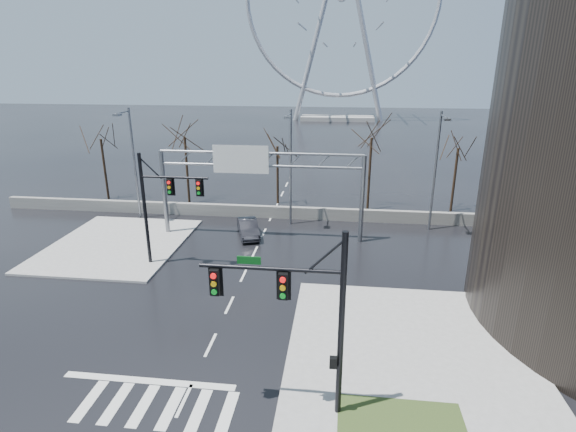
# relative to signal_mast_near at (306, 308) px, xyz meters

# --- Properties ---
(ground) EXTENTS (260.00, 260.00, 0.00)m
(ground) POSITION_rel_signal_mast_near_xyz_m (-5.14, 4.04, -4.87)
(ground) COLOR black
(ground) RESTS_ON ground
(sidewalk_right_ext) EXTENTS (12.00, 10.00, 0.15)m
(sidewalk_right_ext) POSITION_rel_signal_mast_near_xyz_m (4.86, 6.04, -4.80)
(sidewalk_right_ext) COLOR gray
(sidewalk_right_ext) RESTS_ON ground
(sidewalk_far) EXTENTS (10.00, 12.00, 0.15)m
(sidewalk_far) POSITION_rel_signal_mast_near_xyz_m (-16.14, 16.04, -4.80)
(sidewalk_far) COLOR gray
(sidewalk_far) RESTS_ON ground
(barrier_wall) EXTENTS (52.00, 0.50, 1.10)m
(barrier_wall) POSITION_rel_signal_mast_near_xyz_m (-5.14, 24.04, -4.32)
(barrier_wall) COLOR slate
(barrier_wall) RESTS_ON ground
(signal_mast_near) EXTENTS (5.52, 0.41, 8.00)m
(signal_mast_near) POSITION_rel_signal_mast_near_xyz_m (0.00, 0.00, 0.00)
(signal_mast_near) COLOR black
(signal_mast_near) RESTS_ON ground
(signal_mast_far) EXTENTS (4.72, 0.41, 8.00)m
(signal_mast_far) POSITION_rel_signal_mast_near_xyz_m (-11.01, 13.00, -0.04)
(signal_mast_far) COLOR black
(signal_mast_far) RESTS_ON ground
(sign_gantry) EXTENTS (16.36, 0.40, 7.60)m
(sign_gantry) POSITION_rel_signal_mast_near_xyz_m (-5.52, 19.00, 0.31)
(sign_gantry) COLOR slate
(sign_gantry) RESTS_ON ground
(streetlight_left) EXTENTS (0.50, 2.55, 10.00)m
(streetlight_left) POSITION_rel_signal_mast_near_xyz_m (-17.14, 22.20, 1.01)
(streetlight_left) COLOR slate
(streetlight_left) RESTS_ON ground
(streetlight_mid) EXTENTS (0.50, 2.55, 10.00)m
(streetlight_mid) POSITION_rel_signal_mast_near_xyz_m (-3.14, 22.20, 1.01)
(streetlight_mid) COLOR slate
(streetlight_mid) RESTS_ON ground
(streetlight_right) EXTENTS (0.50, 2.55, 10.00)m
(streetlight_right) POSITION_rel_signal_mast_near_xyz_m (8.86, 22.20, 1.01)
(streetlight_right) COLOR slate
(streetlight_right) RESTS_ON ground
(tree_far_left) EXTENTS (3.50, 3.50, 7.00)m
(tree_far_left) POSITION_rel_signal_mast_near_xyz_m (-23.14, 28.04, 0.70)
(tree_far_left) COLOR black
(tree_far_left) RESTS_ON ground
(tree_left) EXTENTS (3.75, 3.75, 7.50)m
(tree_left) POSITION_rel_signal_mast_near_xyz_m (-14.14, 27.54, 1.10)
(tree_left) COLOR black
(tree_left) RESTS_ON ground
(tree_center) EXTENTS (3.25, 3.25, 6.50)m
(tree_center) POSITION_rel_signal_mast_near_xyz_m (-5.14, 28.54, 0.30)
(tree_center) COLOR black
(tree_center) RESTS_ON ground
(tree_right) EXTENTS (3.90, 3.90, 7.80)m
(tree_right) POSITION_rel_signal_mast_near_xyz_m (3.86, 27.54, 1.34)
(tree_right) COLOR black
(tree_right) RESTS_ON ground
(tree_far_right) EXTENTS (3.40, 3.40, 6.80)m
(tree_far_right) POSITION_rel_signal_mast_near_xyz_m (11.86, 28.04, 0.54)
(tree_far_right) COLOR black
(tree_far_right) RESTS_ON ground
(ferris_wheel) EXTENTS (45.00, 6.00, 50.91)m
(ferris_wheel) POSITION_rel_signal_mast_near_xyz_m (-0.14, 99.04, 21.26)
(ferris_wheel) COLOR gray
(ferris_wheel) RESTS_ON ground
(car) EXTENTS (2.78, 4.49, 1.40)m
(car) POSITION_rel_signal_mast_near_xyz_m (-6.30, 19.23, -4.17)
(car) COLOR black
(car) RESTS_ON ground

